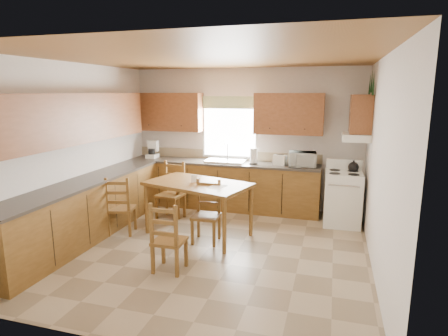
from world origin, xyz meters
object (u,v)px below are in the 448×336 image
(dining_table, at_px, (198,209))
(chair_near_left, at_px, (121,205))
(chair_near_right, at_px, (169,236))
(chair_far_left, at_px, (170,191))
(chair_far_right, at_px, (206,212))
(stove, at_px, (342,199))
(microwave, at_px, (302,159))

(dining_table, distance_m, chair_near_left, 1.24)
(chair_near_right, distance_m, chair_far_left, 2.00)
(dining_table, bearing_deg, chair_far_left, 158.64)
(dining_table, relative_size, chair_far_left, 1.56)
(chair_near_right, height_order, chair_far_right, chair_far_right)
(stove, xyz_separation_m, dining_table, (-2.21, -1.14, -0.02))
(chair_near_left, relative_size, chair_far_right, 1.00)
(dining_table, xyz_separation_m, chair_far_left, (-0.74, 0.56, 0.08))
(microwave, relative_size, chair_far_right, 0.48)
(microwave, bearing_deg, stove, -28.34)
(stove, bearing_deg, microwave, 155.86)
(chair_far_right, bearing_deg, stove, 32.17)
(chair_near_right, bearing_deg, stove, -132.06)
(microwave, distance_m, chair_near_right, 3.10)
(dining_table, xyz_separation_m, chair_near_left, (-1.21, -0.29, 0.04))
(chair_near_right, bearing_deg, microwave, -118.00)
(stove, bearing_deg, chair_near_left, -159.29)
(stove, distance_m, chair_near_left, 3.70)
(dining_table, distance_m, chair_near_right, 1.26)
(chair_near_left, bearing_deg, stove, -171.47)
(chair_near_left, height_order, chair_near_right, chair_near_left)
(dining_table, height_order, chair_far_right, chair_far_right)
(dining_table, bearing_deg, microwave, 59.98)
(stove, xyz_separation_m, microwave, (-0.73, 0.30, 0.61))
(microwave, distance_m, dining_table, 2.16)
(chair_far_left, bearing_deg, chair_near_right, -59.83)
(stove, xyz_separation_m, chair_near_left, (-3.42, -1.43, 0.02))
(dining_table, relative_size, chair_near_right, 1.74)
(dining_table, bearing_deg, chair_far_right, -34.01)
(microwave, distance_m, chair_near_left, 3.25)
(microwave, bearing_deg, chair_near_left, -153.53)
(microwave, relative_size, chair_far_left, 0.44)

